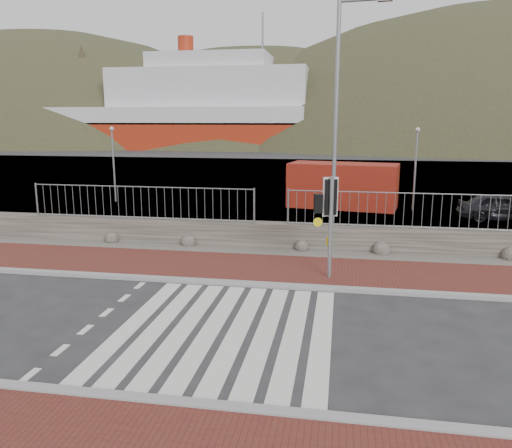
% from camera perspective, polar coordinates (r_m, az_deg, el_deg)
% --- Properties ---
extents(ground, '(220.00, 220.00, 0.00)m').
position_cam_1_polar(ground, '(11.14, -3.62, -12.02)').
color(ground, '#28282B').
rests_on(ground, ground).
extents(sidewalk_far, '(40.00, 3.00, 0.08)m').
position_cam_1_polar(sidewalk_far, '(15.26, 0.29, -5.14)').
color(sidewalk_far, maroon).
rests_on(sidewalk_far, ground).
extents(kerb_near, '(40.00, 0.25, 0.12)m').
position_cam_1_polar(kerb_near, '(8.56, -8.54, -19.67)').
color(kerb_near, gray).
rests_on(kerb_near, ground).
extents(kerb_far, '(40.00, 0.25, 0.12)m').
position_cam_1_polar(kerb_far, '(13.86, -0.74, -6.89)').
color(kerb_far, gray).
rests_on(kerb_far, ground).
extents(zebra_crossing, '(4.62, 5.60, 0.01)m').
position_cam_1_polar(zebra_crossing, '(11.13, -3.62, -11.99)').
color(zebra_crossing, silver).
rests_on(zebra_crossing, ground).
extents(gravel_strip, '(40.00, 1.50, 0.06)m').
position_cam_1_polar(gravel_strip, '(17.17, 1.39, -3.24)').
color(gravel_strip, '#59544C').
rests_on(gravel_strip, ground).
extents(stone_wall, '(40.00, 0.60, 0.90)m').
position_cam_1_polar(stone_wall, '(17.83, 1.77, -1.28)').
color(stone_wall, '#433E37').
rests_on(stone_wall, ground).
extents(railing, '(18.07, 0.07, 1.22)m').
position_cam_1_polar(railing, '(17.42, 1.73, 3.00)').
color(railing, gray).
rests_on(railing, stone_wall).
extents(quay, '(120.00, 40.00, 0.50)m').
position_cam_1_polar(quay, '(38.14, 6.12, 5.03)').
color(quay, '#4C4C4F').
rests_on(quay, ground).
extents(water, '(220.00, 50.00, 0.05)m').
position_cam_1_polar(water, '(72.98, 7.95, 8.23)').
color(water, '#3F4C54').
rests_on(water, ground).
extents(ferry, '(50.00, 16.00, 20.00)m').
position_cam_1_polar(ferry, '(82.37, -9.63, 12.32)').
color(ferry, '#9A2510').
rests_on(ferry, ground).
extents(hills_backdrop, '(254.00, 90.00, 100.00)m').
position_cam_1_polar(hills_backdrop, '(101.70, 11.88, -4.10)').
color(hills_backdrop, '#323620').
rests_on(hills_backdrop, ground).
extents(traffic_signal_far, '(0.73, 0.38, 2.96)m').
position_cam_1_polar(traffic_signal_far, '(14.03, 8.44, 2.04)').
color(traffic_signal_far, gray).
rests_on(traffic_signal_far, ground).
extents(streetlight, '(1.79, 0.39, 8.46)m').
position_cam_1_polar(streetlight, '(17.98, 9.59, 12.53)').
color(streetlight, gray).
rests_on(streetlight, ground).
extents(shipping_container, '(5.79, 3.20, 2.28)m').
position_cam_1_polar(shipping_container, '(26.35, 9.89, 4.37)').
color(shipping_container, maroon).
rests_on(shipping_container, ground).
extents(car_a, '(3.70, 1.61, 1.24)m').
position_cam_1_polar(car_a, '(25.07, 26.16, 1.74)').
color(car_a, black).
rests_on(car_a, ground).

